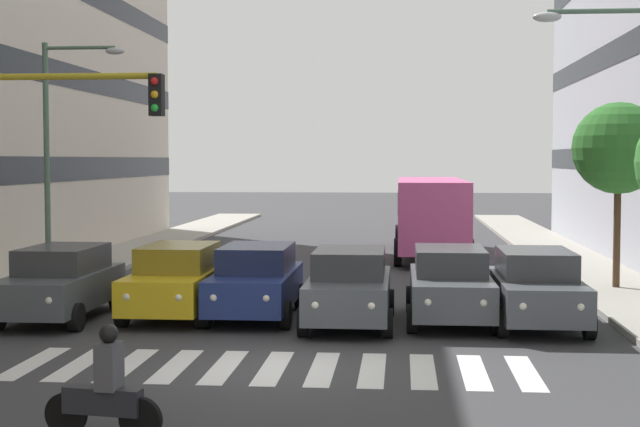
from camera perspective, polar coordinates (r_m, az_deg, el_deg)
ground_plane at (r=17.09m, az=-2.88°, el=-9.44°), size 180.00×180.00×0.00m
crosswalk_markings at (r=17.09m, az=-2.88°, el=-9.42°), size 9.45×2.80×0.01m
car_0 at (r=21.65m, az=13.11°, el=-4.43°), size 2.02×4.44×1.72m
car_1 at (r=21.82m, az=7.98°, el=-4.32°), size 2.02×4.44×1.72m
car_2 at (r=21.24m, az=1.81°, el=-4.50°), size 2.02×4.44×1.72m
car_3 at (r=22.29m, az=-3.94°, el=-4.13°), size 2.02×4.44×1.72m
car_4 at (r=22.62m, az=-8.74°, el=-4.05°), size 2.02×4.44×1.72m
car_5 at (r=22.80m, az=-15.60°, el=-4.08°), size 2.02×4.44×1.72m
bus_behind_traffic at (r=36.54m, az=6.80°, el=0.30°), size 2.78×10.50×3.00m
motorcycle_with_rider at (r=13.08m, az=-13.06°, el=-10.60°), size 1.70×0.42×1.57m
street_lamp_right at (r=27.21m, az=-15.71°, el=4.36°), size 2.37×0.28×6.89m
street_tree_1 at (r=27.60m, az=17.83°, el=3.81°), size 2.60×2.60×5.25m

